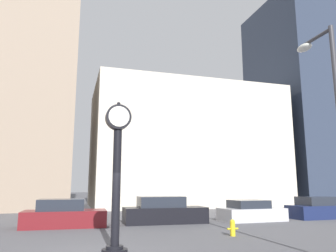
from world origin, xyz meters
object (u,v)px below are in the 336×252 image
object	(u,v)px
street_clock	(117,166)
fire_hydrant_near	(233,228)
car_silver	(251,212)
car_navy	(320,209)
car_maroon	(64,215)
street_lamp_right	(329,104)
car_black	(164,212)

from	to	relation	value
street_clock	fire_hydrant_near	world-z (taller)	street_clock
car_silver	fire_hydrant_near	bearing A→B (deg)	-129.64
car_navy	car_maroon	bearing A→B (deg)	178.74
street_lamp_right	fire_hydrant_near	bearing A→B (deg)	97.10
car_navy	car_silver	bearing A→B (deg)	-179.96
street_clock	car_silver	distance (m)	11.84
car_silver	car_navy	bearing A→B (deg)	-0.92
street_clock	car_maroon	xyz separation A→B (m)	(-1.67, 7.30, -2.15)
car_maroon	fire_hydrant_near	bearing A→B (deg)	-34.80
street_clock	fire_hydrant_near	distance (m)	6.13
car_maroon	car_silver	distance (m)	10.80
car_maroon	car_silver	xyz separation A→B (m)	(10.80, -0.10, -0.07)
car_silver	street_lamp_right	distance (m)	11.53
car_black	fire_hydrant_near	size ratio (longest dim) A/B	6.86
car_black	car_silver	world-z (taller)	car_black
fire_hydrant_near	car_maroon	bearing A→B (deg)	143.04
street_clock	car_maroon	size ratio (longest dim) A/B	1.17
car_maroon	car_black	distance (m)	5.43
car_black	street_lamp_right	size ratio (longest dim) A/B	0.68
fire_hydrant_near	street_lamp_right	size ratio (longest dim) A/B	0.10
car_black	street_lamp_right	xyz separation A→B (m)	(2.14, -10.63, 3.89)
car_maroon	car_silver	size ratio (longest dim) A/B	1.08
car_black	fire_hydrant_near	distance (m)	5.62
car_silver	street_lamp_right	world-z (taller)	street_lamp_right
fire_hydrant_near	car_navy	bearing A→B (deg)	30.04
car_maroon	street_lamp_right	distance (m)	13.46
car_navy	fire_hydrant_near	xyz separation A→B (m)	(-9.05, -5.23, -0.24)
car_black	fire_hydrant_near	xyz separation A→B (m)	(1.49, -5.41, -0.28)
car_maroon	car_black	world-z (taller)	car_black
street_clock	car_maroon	distance (m)	7.79
car_black	car_navy	world-z (taller)	car_black
car_maroon	car_black	size ratio (longest dim) A/B	0.90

